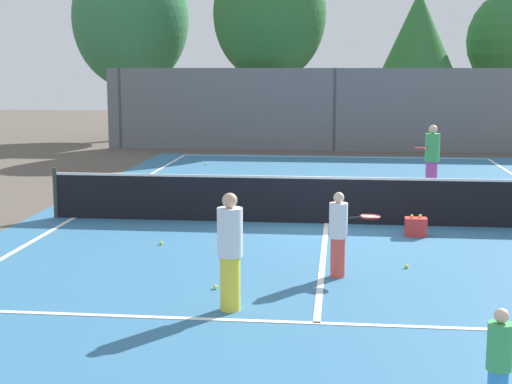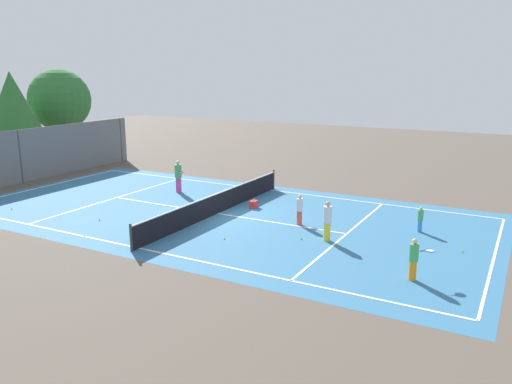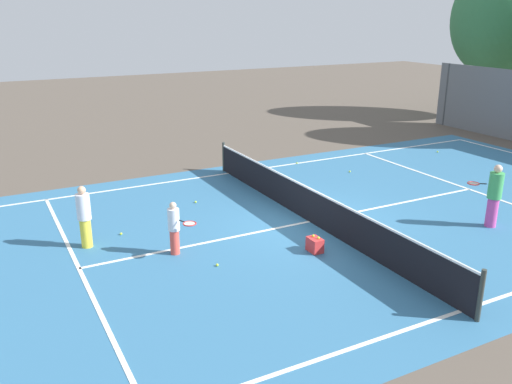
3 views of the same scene
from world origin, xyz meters
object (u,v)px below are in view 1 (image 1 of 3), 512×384
(ball_crate, at_px, (416,227))
(tennis_ball_0, at_px, (215,287))
(tennis_ball_6, at_px, (198,189))
(tennis_ball_4, at_px, (407,266))
(tennis_ball_2, at_px, (161,243))
(player_3, at_px, (499,364))
(tennis_ball_5, at_px, (115,194))
(player_0, at_px, (432,158))
(player_2, at_px, (339,233))
(tennis_ball_3, at_px, (206,164))
(player_1, at_px, (230,251))

(ball_crate, relative_size, tennis_ball_0, 6.45)
(tennis_ball_6, bearing_deg, tennis_ball_4, -57.07)
(tennis_ball_2, distance_m, tennis_ball_4, 4.56)
(tennis_ball_0, bearing_deg, tennis_ball_6, 102.24)
(player_3, distance_m, tennis_ball_5, 13.98)
(ball_crate, distance_m, tennis_ball_2, 4.94)
(tennis_ball_4, distance_m, tennis_ball_5, 9.41)
(tennis_ball_0, distance_m, tennis_ball_4, 3.30)
(player_0, distance_m, player_2, 8.71)
(tennis_ball_0, xyz_separation_m, tennis_ball_4, (2.93, 1.52, 0.00))
(player_3, xyz_separation_m, tennis_ball_2, (-4.78, 6.70, -0.53))
(tennis_ball_2, xyz_separation_m, tennis_ball_3, (-1.20, 11.54, 0.00))
(player_3, xyz_separation_m, tennis_ball_5, (-7.22, 11.95, -0.53))
(player_1, distance_m, tennis_ball_4, 3.66)
(player_1, xyz_separation_m, tennis_ball_2, (-1.83, 3.68, -0.80))
(player_0, xyz_separation_m, tennis_ball_4, (-1.24, -7.76, -0.88))
(player_2, height_order, tennis_ball_3, player_2)
(player_1, height_order, ball_crate, player_1)
(player_3, height_order, tennis_ball_0, player_3)
(tennis_ball_4, bearing_deg, ball_crate, 81.48)
(player_0, relative_size, player_2, 1.32)
(player_3, bearing_deg, player_1, 134.32)
(player_0, distance_m, player_1, 10.92)
(tennis_ball_5, bearing_deg, tennis_ball_4, -43.35)
(tennis_ball_0, height_order, tennis_ball_3, same)
(tennis_ball_6, bearing_deg, player_3, -67.98)
(tennis_ball_2, relative_size, tennis_ball_3, 1.00)
(player_1, relative_size, tennis_ball_5, 24.54)
(tennis_ball_0, xyz_separation_m, tennis_ball_3, (-2.67, 14.26, 0.00))
(player_1, xyz_separation_m, tennis_ball_0, (-0.36, 0.95, -0.80))
(tennis_ball_2, distance_m, tennis_ball_5, 5.80)
(tennis_ball_3, height_order, tennis_ball_4, same)
(tennis_ball_5, bearing_deg, tennis_ball_0, -63.89)
(player_3, relative_size, tennis_ball_6, 16.67)
(player_1, distance_m, player_3, 4.23)
(player_1, bearing_deg, tennis_ball_2, 116.44)
(ball_crate, distance_m, tennis_ball_6, 7.33)
(ball_crate, relative_size, tennis_ball_5, 6.45)
(tennis_ball_5, relative_size, tennis_ball_6, 1.00)
(tennis_ball_5, bearing_deg, player_0, 9.12)
(player_0, height_order, player_3, player_0)
(tennis_ball_0, bearing_deg, ball_crate, 50.55)
(player_0, xyz_separation_m, tennis_ball_2, (-5.64, -6.55, -0.88))
(player_1, bearing_deg, tennis_ball_4, 43.99)
(player_1, relative_size, tennis_ball_2, 24.54)
(player_2, xyz_separation_m, tennis_ball_3, (-4.49, 13.37, -0.67))
(tennis_ball_4, bearing_deg, player_2, -150.52)
(tennis_ball_0, distance_m, tennis_ball_2, 3.09)
(player_3, bearing_deg, tennis_ball_4, 93.95)
(tennis_ball_3, height_order, tennis_ball_5, same)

